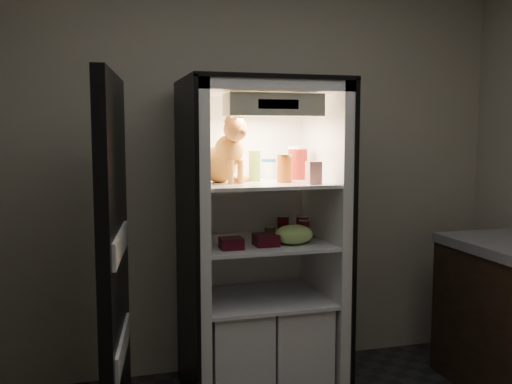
% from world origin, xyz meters
% --- Properties ---
extents(room_shell, '(3.60, 3.60, 3.60)m').
position_xyz_m(room_shell, '(0.00, 0.00, 1.62)').
color(room_shell, white).
rests_on(room_shell, floor).
extents(refrigerator, '(0.90, 0.72, 1.88)m').
position_xyz_m(refrigerator, '(0.00, 1.38, 0.79)').
color(refrigerator, white).
rests_on(refrigerator, floor).
extents(fridge_door, '(0.17, 0.87, 1.85)m').
position_xyz_m(fridge_door, '(-0.85, 0.97, 0.91)').
color(fridge_door, black).
rests_on(fridge_door, floor).
extents(tabby_cat, '(0.37, 0.39, 0.40)m').
position_xyz_m(tabby_cat, '(-0.22, 1.34, 1.44)').
color(tabby_cat, '#C56A19').
rests_on(tabby_cat, refrigerator).
extents(parmesan_shaker, '(0.07, 0.07, 0.18)m').
position_xyz_m(parmesan_shaker, '(-0.03, 1.38, 1.38)').
color(parmesan_shaker, '#22802E').
rests_on(parmesan_shaker, refrigerator).
extents(mayo_tub, '(0.09, 0.09, 0.12)m').
position_xyz_m(mayo_tub, '(0.09, 1.49, 1.35)').
color(mayo_tub, white).
rests_on(mayo_tub, refrigerator).
extents(salsa_jar, '(0.09, 0.09, 0.16)m').
position_xyz_m(salsa_jar, '(0.11, 1.25, 1.37)').
color(salsa_jar, maroon).
rests_on(salsa_jar, refrigerator).
extents(pepper_jar, '(0.12, 0.12, 0.20)m').
position_xyz_m(pepper_jar, '(0.25, 1.42, 1.39)').
color(pepper_jar, maroon).
rests_on(pepper_jar, refrigerator).
extents(cream_carton, '(0.07, 0.07, 0.12)m').
position_xyz_m(cream_carton, '(0.23, 1.11, 1.35)').
color(cream_carton, white).
rests_on(cream_carton, refrigerator).
extents(soda_can_a, '(0.07, 0.07, 0.13)m').
position_xyz_m(soda_can_a, '(0.16, 1.40, 1.01)').
color(soda_can_a, black).
rests_on(soda_can_a, refrigerator).
extents(soda_can_b, '(0.07, 0.07, 0.13)m').
position_xyz_m(soda_can_b, '(0.26, 1.35, 1.01)').
color(soda_can_b, black).
rests_on(soda_can_b, refrigerator).
extents(soda_can_c, '(0.07, 0.07, 0.12)m').
position_xyz_m(soda_can_c, '(0.25, 1.29, 1.00)').
color(soda_can_c, black).
rests_on(soda_can_c, refrigerator).
extents(condiment_jar, '(0.07, 0.07, 0.09)m').
position_xyz_m(condiment_jar, '(0.05, 1.33, 0.99)').
color(condiment_jar, brown).
rests_on(condiment_jar, refrigerator).
extents(grape_bag, '(0.23, 0.16, 0.11)m').
position_xyz_m(grape_bag, '(0.15, 1.19, 1.00)').
color(grape_bag, '#90C059').
rests_on(grape_bag, refrigerator).
extents(berry_box_left, '(0.12, 0.12, 0.06)m').
position_xyz_m(berry_box_left, '(-0.22, 1.17, 0.97)').
color(berry_box_left, '#440B19').
rests_on(berry_box_left, refrigerator).
extents(berry_box_right, '(0.13, 0.13, 0.07)m').
position_xyz_m(berry_box_right, '(-0.01, 1.20, 0.97)').
color(berry_box_right, '#440B19').
rests_on(berry_box_right, refrigerator).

